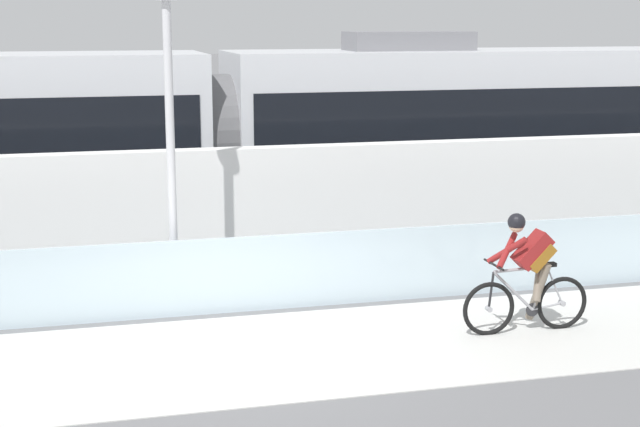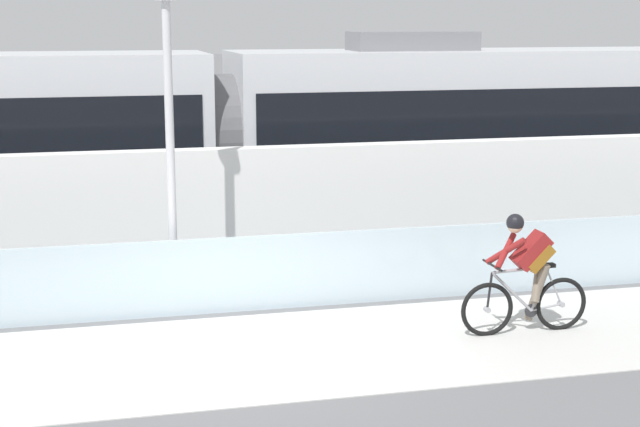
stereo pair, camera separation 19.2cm
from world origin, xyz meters
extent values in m
plane|color=slate|center=(0.00, 0.00, 0.00)|extent=(200.00, 200.00, 0.00)
cube|color=silver|center=(0.00, 0.00, 0.01)|extent=(32.00, 3.20, 0.01)
cube|color=silver|center=(0.00, 1.85, 0.54)|extent=(32.00, 0.05, 1.08)
cube|color=white|center=(0.00, 3.65, 1.04)|extent=(32.00, 0.36, 2.09)
cube|color=#595654|center=(0.00, 6.13, 0.00)|extent=(32.00, 0.08, 0.01)
cube|color=#595654|center=(0.00, 7.57, 0.00)|extent=(32.00, 0.08, 0.01)
cube|color=#232326|center=(-1.49, 6.85, 0.36)|extent=(1.40, 1.88, 0.20)
cylinder|color=black|center=(-1.49, 6.13, 0.30)|extent=(0.60, 0.10, 0.60)
cylinder|color=black|center=(-1.49, 7.57, 0.30)|extent=(0.60, 0.10, 0.60)
cube|color=silver|center=(6.49, 6.85, 1.90)|extent=(11.00, 2.50, 3.10)
cube|color=black|center=(6.49, 6.85, 2.25)|extent=(10.56, 2.54, 1.04)
cube|color=#19599E|center=(6.49, 6.85, 0.53)|extent=(10.78, 2.53, 0.28)
cube|color=slate|center=(4.51, 6.85, 3.63)|extent=(2.40, 1.10, 0.36)
cube|color=#232326|center=(2.97, 6.85, 0.36)|extent=(1.40, 1.88, 0.20)
cylinder|color=black|center=(2.97, 6.13, 0.30)|extent=(0.60, 0.10, 0.60)
cylinder|color=black|center=(2.97, 7.57, 0.30)|extent=(0.60, 0.10, 0.60)
cylinder|color=black|center=(10.01, 7.57, 0.30)|extent=(0.60, 0.10, 0.60)
cylinder|color=#59595B|center=(0.74, 6.85, 1.90)|extent=(0.60, 2.30, 2.30)
torus|color=black|center=(3.23, 0.00, 0.36)|extent=(0.72, 0.06, 0.72)
cylinder|color=#99999E|center=(3.23, 0.00, 0.36)|extent=(0.07, 0.10, 0.07)
torus|color=black|center=(4.28, 0.00, 0.36)|extent=(0.72, 0.06, 0.72)
cylinder|color=#99999E|center=(4.28, 0.00, 0.36)|extent=(0.07, 0.10, 0.07)
cylinder|color=#99999E|center=(3.57, 0.00, 0.57)|extent=(0.60, 0.04, 0.58)
cylinder|color=#99999E|center=(3.95, 0.00, 0.59)|extent=(0.22, 0.04, 0.59)
cylinder|color=#99999E|center=(3.66, 0.00, 0.86)|extent=(0.76, 0.04, 0.07)
cylinder|color=#99999E|center=(4.07, 0.00, 0.33)|extent=(0.43, 0.03, 0.09)
cylinder|color=#99999E|center=(4.16, 0.00, 0.62)|extent=(0.27, 0.02, 0.53)
cylinder|color=black|center=(3.26, 0.00, 0.60)|extent=(0.08, 0.03, 0.49)
cube|color=black|center=(4.04, 0.00, 0.90)|extent=(0.24, 0.10, 0.05)
cylinder|color=black|center=(3.28, 0.00, 0.95)|extent=(0.03, 0.58, 0.03)
cylinder|color=#262628|center=(3.86, 0.00, 0.30)|extent=(0.18, 0.02, 0.18)
cube|color=maroon|center=(3.82, 0.00, 1.11)|extent=(0.50, 0.28, 0.51)
cube|color=#8C5919|center=(3.91, 0.00, 1.02)|extent=(0.38, 0.30, 0.38)
sphere|color=beige|center=(3.58, 0.00, 1.46)|extent=(0.20, 0.20, 0.20)
sphere|color=black|center=(3.58, 0.00, 1.49)|extent=(0.23, 0.23, 0.23)
cylinder|color=maroon|center=(3.46, 0.00, 1.12)|extent=(0.44, 0.41, 0.41)
cylinder|color=maroon|center=(3.46, 0.00, 1.12)|extent=(0.44, 0.41, 0.41)
cylinder|color=#726656|center=(3.93, 0.00, 0.55)|extent=(0.29, 0.33, 0.80)
cylinder|color=#726656|center=(3.93, 0.00, 0.69)|extent=(0.29, 0.33, 0.54)
cylinder|color=gray|center=(-0.60, 2.15, 0.10)|extent=(0.24, 0.24, 0.20)
cylinder|color=silver|center=(-0.60, 2.15, 2.20)|extent=(0.12, 0.12, 4.20)
camera|label=1|loc=(-1.94, -11.20, 4.08)|focal=54.63mm
camera|label=2|loc=(-1.76, -11.24, 4.08)|focal=54.63mm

